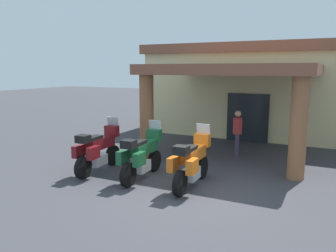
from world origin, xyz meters
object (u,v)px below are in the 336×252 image
motorcycle_green (142,155)px  motorcycle_orange (192,162)px  motel_building (263,88)px  motorcycle_maroon (98,150)px  pedestrian (237,130)px

motorcycle_green → motorcycle_orange: same height
motel_building → motorcycle_orange: motel_building is taller
motel_building → motorcycle_maroon: 10.17m
motel_building → motorcycle_orange: size_ratio=5.35×
motel_building → motorcycle_maroon: (-3.23, -9.52, -1.50)m
pedestrian → motorcycle_green: bearing=-134.5°
motorcycle_green → motorcycle_orange: (1.55, -0.03, 0.00)m
motel_building → pedestrian: size_ratio=7.06×
motorcycle_orange → motorcycle_green: bearing=89.9°
motorcycle_maroon → motorcycle_orange: 3.11m
motorcycle_green → pedestrian: (1.86, 3.71, 0.27)m
motorcycle_green → pedestrian: pedestrian is taller
motel_building → motorcycle_orange: 9.68m
motorcycle_orange → motel_building: bearing=0.1°
motel_building → motorcycle_green: motel_building is taller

